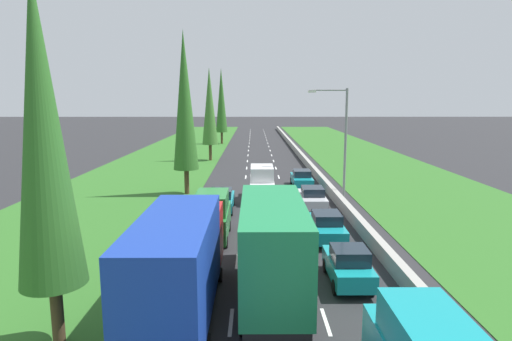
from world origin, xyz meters
The scene contains 20 objects.
ground_plane centered at (0.00, 60.00, 0.00)m, with size 300.00×300.00×0.00m, color #28282B.
grass_verge_left centered at (-12.65, 60.00, 0.02)m, with size 14.00×140.00×0.04m, color #2D6623.
grass_verge_right centered at (14.35, 60.00, 0.02)m, with size 14.00×140.00×0.04m, color #2D6623.
median_barrier centered at (5.70, 60.00, 0.42)m, with size 0.44×120.00×0.85m, color #9E9B93.
lane_markings centered at (0.00, 60.00, 0.01)m, with size 3.64×116.00×0.01m.
blue_box_truck_left_lane centered at (-3.56, 15.08, 2.18)m, with size 2.46×9.40×4.18m.
green_van_left_lane centered at (-3.33, 24.50, 1.40)m, with size 1.96×4.90×2.82m.
green_box_truck_centre_lane centered at (-0.17, 17.16, 2.18)m, with size 2.46×9.40×4.18m.
grey_hatchback_centre_lane centered at (0.12, 27.41, 0.84)m, with size 1.74×3.90×1.72m.
white_van_centre_lane centered at (-0.25, 34.50, 1.40)m, with size 1.96×4.90×2.82m.
teal_hatchback_right_lane centered at (3.28, 18.37, 0.84)m, with size 1.74×3.90×1.72m.
teal_sedan_right_lane centered at (3.33, 24.46, 0.81)m, with size 1.82×4.50×1.64m.
silver_sedan_right_lane centered at (3.50, 31.78, 0.81)m, with size 1.82×4.50×1.64m.
teal_sedan_right_lane_fifth centered at (3.58, 39.72, 0.81)m, with size 1.82×4.50×1.64m.
teal_sedan_left_lane centered at (-3.31, 31.08, 0.81)m, with size 1.82×4.50×1.64m.
poplar_tree_nearest centered at (-7.37, 13.51, 7.09)m, with size 2.10×2.10×12.08m.
poplar_tree_second centered at (-6.70, 36.72, 7.97)m, with size 2.15×2.15×13.83m.
poplar_tree_third centered at (-6.74, 57.59, 7.22)m, with size 2.11×2.11×12.33m.
poplar_tree_fourth centered at (-6.84, 79.83, 7.98)m, with size 2.15×2.15×13.86m.
street_light_mast centered at (6.16, 34.75, 5.23)m, with size 3.20×0.28×9.00m.
Camera 1 is at (-0.91, 0.38, 8.08)m, focal length 30.03 mm.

